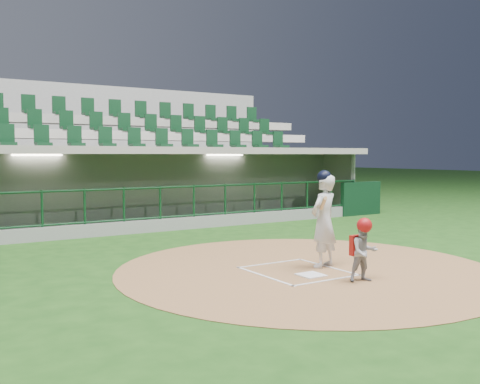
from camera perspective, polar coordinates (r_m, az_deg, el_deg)
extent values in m
plane|color=#183F12|center=(10.32, 5.07, -8.19)|extent=(120.00, 120.00, 0.00)
cylinder|color=brown|center=(10.35, 7.09, -8.14)|extent=(7.20, 7.20, 0.01)
cube|color=white|center=(9.78, 7.58, -8.76)|extent=(0.43, 0.43, 0.02)
cube|color=white|center=(9.65, 2.58, -8.94)|extent=(0.05, 1.80, 0.01)
cube|color=silver|center=(10.56, 9.34, -7.86)|extent=(0.05, 1.80, 0.01)
cube|color=silver|center=(10.75, 3.28, -7.60)|extent=(1.55, 0.05, 0.01)
cube|color=silver|center=(9.45, 9.35, -9.27)|extent=(1.55, 0.05, 0.01)
cube|color=slate|center=(16.91, -10.58, -5.35)|extent=(15.00, 3.00, 0.10)
cube|color=slate|center=(18.23, -12.49, -0.27)|extent=(15.00, 0.20, 2.70)
cube|color=beige|center=(18.10, -12.37, 0.49)|extent=(13.50, 0.04, 0.90)
cube|color=gray|center=(20.69, 9.06, 0.27)|extent=(0.20, 3.00, 2.70)
cube|color=gray|center=(16.46, -10.38, 4.36)|extent=(15.40, 3.50, 0.20)
cube|color=gray|center=(15.39, -8.48, -3.62)|extent=(15.00, 0.15, 0.40)
cube|color=black|center=(15.26, -8.54, 2.26)|extent=(15.00, 0.01, 0.95)
cube|color=brown|center=(17.84, -11.84, -3.99)|extent=(12.75, 0.40, 0.45)
cube|color=white|center=(15.84, -20.87, 3.71)|extent=(1.30, 0.35, 0.04)
cube|color=white|center=(18.00, -1.76, 3.97)|extent=(1.30, 0.35, 0.04)
cube|color=black|center=(19.75, 12.76, -0.68)|extent=(1.80, 0.18, 1.20)
imported|color=#B41313|center=(17.23, -17.11, -2.53)|extent=(0.95, 0.51, 1.54)
imported|color=#B31E13|center=(17.97, -9.36, -1.54)|extent=(0.97, 0.66, 1.92)
imported|color=#AA1212|center=(20.30, 4.58, -1.26)|extent=(1.60, 0.85, 1.64)
cube|color=gray|center=(19.77, -14.12, 0.90)|extent=(17.00, 6.50, 2.50)
cube|color=#A29C92|center=(18.33, -12.72, 4.28)|extent=(16.60, 0.95, 0.30)
cube|color=#ACA79C|center=(19.24, -13.69, 5.89)|extent=(16.60, 0.95, 0.30)
cube|color=gray|center=(20.16, -14.58, 7.35)|extent=(16.60, 0.95, 0.30)
cube|color=gray|center=(22.96, -16.78, 4.70)|extent=(17.00, 0.25, 5.05)
imported|color=silver|center=(10.41, 8.93, -3.06)|extent=(0.75, 0.59, 1.79)
sphere|color=black|center=(10.34, 8.98, 1.54)|extent=(0.28, 0.28, 0.28)
cylinder|color=tan|center=(10.03, 8.81, -1.36)|extent=(0.58, 0.79, 0.39)
imported|color=#99999F|center=(9.41, 13.09, -6.25)|extent=(0.58, 0.51, 1.02)
sphere|color=#A31114|center=(9.34, 13.13, -3.48)|extent=(0.26, 0.26, 0.26)
cube|color=#9E1411|center=(9.49, 12.45, -5.54)|extent=(0.32, 0.10, 0.35)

